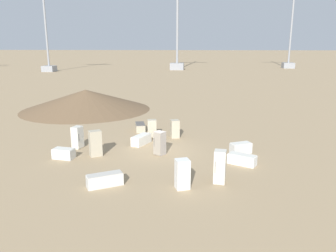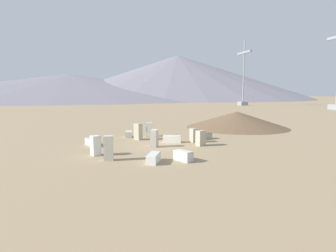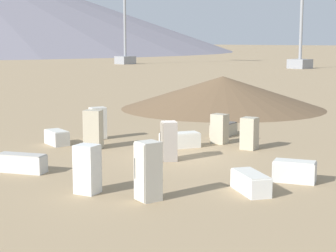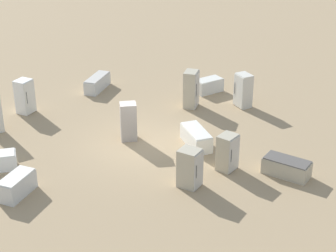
{
  "view_description": "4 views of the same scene",
  "coord_description": "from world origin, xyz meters",
  "px_view_note": "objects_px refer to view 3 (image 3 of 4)",
  "views": [
    {
      "loc": [
        2.79,
        -22.2,
        7.43
      ],
      "look_at": [
        0.54,
        0.82,
        1.71
      ],
      "focal_mm": 35.0,
      "sensor_mm": 36.0,
      "label": 1
    },
    {
      "loc": [
        23.75,
        -6.52,
        4.98
      ],
      "look_at": [
        -1.36,
        1.2,
        1.76
      ],
      "focal_mm": 28.0,
      "sensor_mm": 36.0,
      "label": 2
    },
    {
      "loc": [
        16.88,
        -16.31,
        4.97
      ],
      "look_at": [
        -0.9,
        0.28,
        1.26
      ],
      "focal_mm": 60.0,
      "sensor_mm": 36.0,
      "label": 3
    },
    {
      "loc": [
        13.1,
        16.36,
        10.81
      ],
      "look_at": [
        -0.82,
        0.86,
        0.84
      ],
      "focal_mm": 60.0,
      "sensor_mm": 36.0,
      "label": 4
    }
  ],
  "objects_px": {
    "discarded_fridge_10": "(250,133)",
    "discarded_fridge_7": "(220,129)",
    "discarded_fridge_1": "(224,130)",
    "discarded_fridge_8": "(148,171)",
    "power_pylon_2": "(301,19)",
    "discarded_fridge_0": "(21,163)",
    "power_pylon_3": "(125,23)",
    "discarded_fridge_3": "(180,140)",
    "discarded_fridge_6": "(98,123)",
    "discarded_fridge_4": "(88,169)",
    "discarded_fridge_9": "(93,129)",
    "discarded_fridge_11": "(294,171)",
    "discarded_fridge_2": "(57,137)",
    "discarded_fridge_5": "(251,183)",
    "discarded_fridge_12": "(169,141)"
  },
  "relations": [
    {
      "from": "discarded_fridge_1",
      "to": "discarded_fridge_0",
      "type": "bearing_deg",
      "value": 76.38
    },
    {
      "from": "power_pylon_3",
      "to": "discarded_fridge_0",
      "type": "xyz_separation_m",
      "value": [
        74.76,
        -64.99,
        -8.26
      ]
    },
    {
      "from": "discarded_fridge_0",
      "to": "discarded_fridge_8",
      "type": "relative_size",
      "value": 1.06
    },
    {
      "from": "discarded_fridge_6",
      "to": "discarded_fridge_10",
      "type": "xyz_separation_m",
      "value": [
        6.94,
        3.54,
        -0.08
      ]
    },
    {
      "from": "discarded_fridge_6",
      "to": "discarded_fridge_11",
      "type": "relative_size",
      "value": 1.0
    },
    {
      "from": "discarded_fridge_2",
      "to": "discarded_fridge_7",
      "type": "distance_m",
      "value": 7.9
    },
    {
      "from": "power_pylon_3",
      "to": "discarded_fridge_6",
      "type": "relative_size",
      "value": 17.01
    },
    {
      "from": "discarded_fridge_3",
      "to": "discarded_fridge_9",
      "type": "distance_m",
      "value": 4.06
    },
    {
      "from": "discarded_fridge_7",
      "to": "discarded_fridge_10",
      "type": "height_order",
      "value": "discarded_fridge_10"
    },
    {
      "from": "discarded_fridge_2",
      "to": "discarded_fridge_9",
      "type": "bearing_deg",
      "value": 119.67
    },
    {
      "from": "power_pylon_3",
      "to": "discarded_fridge_10",
      "type": "distance_m",
      "value": 95.59
    },
    {
      "from": "discarded_fridge_4",
      "to": "discarded_fridge_6",
      "type": "relative_size",
      "value": 0.99
    },
    {
      "from": "discarded_fridge_2",
      "to": "discarded_fridge_3",
      "type": "height_order",
      "value": "discarded_fridge_3"
    },
    {
      "from": "power_pylon_2",
      "to": "discarded_fridge_5",
      "type": "height_order",
      "value": "power_pylon_2"
    },
    {
      "from": "discarded_fridge_1",
      "to": "discarded_fridge_8",
      "type": "bearing_deg",
      "value": 105.93
    },
    {
      "from": "power_pylon_3",
      "to": "discarded_fridge_10",
      "type": "height_order",
      "value": "power_pylon_3"
    },
    {
      "from": "power_pylon_2",
      "to": "discarded_fridge_7",
      "type": "distance_m",
      "value": 77.22
    },
    {
      "from": "discarded_fridge_11",
      "to": "discarded_fridge_0",
      "type": "bearing_deg",
      "value": -77.67
    },
    {
      "from": "power_pylon_3",
      "to": "power_pylon_2",
      "type": "bearing_deg",
      "value": 16.71
    },
    {
      "from": "discarded_fridge_7",
      "to": "discarded_fridge_11",
      "type": "bearing_deg",
      "value": -38.94
    },
    {
      "from": "discarded_fridge_6",
      "to": "discarded_fridge_2",
      "type": "bearing_deg",
      "value": 12.44
    },
    {
      "from": "discarded_fridge_5",
      "to": "discarded_fridge_12",
      "type": "distance_m",
      "value": 5.69
    },
    {
      "from": "power_pylon_2",
      "to": "discarded_fridge_8",
      "type": "bearing_deg",
      "value": -59.16
    },
    {
      "from": "discarded_fridge_4",
      "to": "discarded_fridge_7",
      "type": "relative_size",
      "value": 1.12
    },
    {
      "from": "discarded_fridge_1",
      "to": "discarded_fridge_7",
      "type": "xyz_separation_m",
      "value": [
        1.33,
        -1.8,
        0.39
      ]
    },
    {
      "from": "discarded_fridge_3",
      "to": "discarded_fridge_4",
      "type": "distance_m",
      "value": 8.52
    },
    {
      "from": "power_pylon_2",
      "to": "discarded_fridge_6",
      "type": "xyz_separation_m",
      "value": [
        34.57,
        -69.43,
        -7.84
      ]
    },
    {
      "from": "discarded_fridge_6",
      "to": "discarded_fridge_4",
      "type": "bearing_deg",
      "value": 66.93
    },
    {
      "from": "discarded_fridge_6",
      "to": "discarded_fridge_1",
      "type": "bearing_deg",
      "value": 160.47
    },
    {
      "from": "discarded_fridge_11",
      "to": "discarded_fridge_5",
      "type": "bearing_deg",
      "value": -30.64
    },
    {
      "from": "discarded_fridge_0",
      "to": "discarded_fridge_4",
      "type": "xyz_separation_m",
      "value": [
        4.18,
        0.14,
        0.46
      ]
    },
    {
      "from": "discarded_fridge_10",
      "to": "discarded_fridge_7",
      "type": "bearing_deg",
      "value": 160.4
    },
    {
      "from": "power_pylon_2",
      "to": "discarded_fridge_5",
      "type": "distance_m",
      "value": 85.81
    },
    {
      "from": "discarded_fridge_3",
      "to": "discarded_fridge_8",
      "type": "relative_size",
      "value": 1.06
    },
    {
      "from": "discarded_fridge_10",
      "to": "discarded_fridge_1",
      "type": "bearing_deg",
      "value": 132.65
    },
    {
      "from": "discarded_fridge_3",
      "to": "discarded_fridge_8",
      "type": "bearing_deg",
      "value": -28.37
    },
    {
      "from": "power_pylon_3",
      "to": "discarded_fridge_3",
      "type": "bearing_deg",
      "value": -37.16
    },
    {
      "from": "discarded_fridge_3",
      "to": "discarded_fridge_10",
      "type": "relative_size",
      "value": 1.35
    },
    {
      "from": "discarded_fridge_5",
      "to": "discarded_fridge_6",
      "type": "xyz_separation_m",
      "value": [
        -11.72,
        2.34,
        0.48
      ]
    },
    {
      "from": "discarded_fridge_9",
      "to": "discarded_fridge_2",
      "type": "bearing_deg",
      "value": 168.35
    },
    {
      "from": "discarded_fridge_5",
      "to": "discarded_fridge_2",
      "type": "bearing_deg",
      "value": 117.51
    },
    {
      "from": "power_pylon_2",
      "to": "discarded_fridge_0",
      "type": "relative_size",
      "value": 13.98
    },
    {
      "from": "power_pylon_3",
      "to": "discarded_fridge_8",
      "type": "relative_size",
      "value": 14.76
    },
    {
      "from": "discarded_fridge_9",
      "to": "power_pylon_2",
      "type": "bearing_deg",
      "value": 84.79
    },
    {
      "from": "power_pylon_3",
      "to": "discarded_fridge_4",
      "type": "height_order",
      "value": "power_pylon_3"
    },
    {
      "from": "power_pylon_2",
      "to": "discarded_fridge_3",
      "type": "bearing_deg",
      "value": -60.12
    },
    {
      "from": "discarded_fridge_2",
      "to": "discarded_fridge_5",
      "type": "relative_size",
      "value": 0.79
    },
    {
      "from": "power_pylon_3",
      "to": "discarded_fridge_6",
      "type": "height_order",
      "value": "power_pylon_3"
    },
    {
      "from": "discarded_fridge_8",
      "to": "discarded_fridge_6",
      "type": "bearing_deg",
      "value": -19.76
    },
    {
      "from": "discarded_fridge_9",
      "to": "discarded_fridge_11",
      "type": "height_order",
      "value": "discarded_fridge_9"
    }
  ]
}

